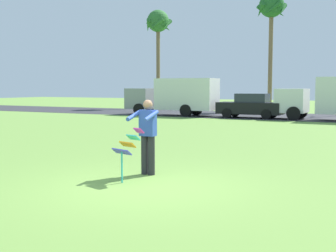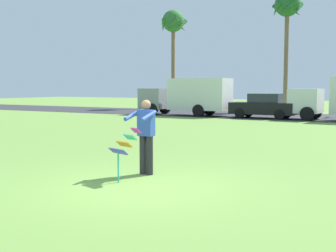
# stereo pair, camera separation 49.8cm
# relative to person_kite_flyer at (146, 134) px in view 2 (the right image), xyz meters

# --- Properties ---
(ground_plane) EXTENTS (120.00, 120.00, 0.00)m
(ground_plane) POSITION_rel_person_kite_flyer_xyz_m (0.53, -1.09, -0.95)
(ground_plane) COLOR olive
(road_strip) EXTENTS (120.00, 8.00, 0.01)m
(road_strip) POSITION_rel_person_kite_flyer_xyz_m (0.53, 21.55, -0.95)
(road_strip) COLOR #2D2D33
(road_strip) RESTS_ON ground
(person_kite_flyer) EXTENTS (0.55, 0.66, 1.73)m
(person_kite_flyer) POSITION_rel_person_kite_flyer_xyz_m (0.00, 0.00, 0.00)
(person_kite_flyer) COLOR #26262B
(person_kite_flyer) RESTS_ON ground
(kite_held) EXTENTS (0.53, 0.71, 1.14)m
(kite_held) POSITION_rel_person_kite_flyer_xyz_m (-0.00, -0.83, -0.19)
(kite_held) COLOR #D83399
(kite_held) RESTS_ON ground
(parked_truck_grey_van) EXTENTS (6.73, 2.19, 2.62)m
(parked_truck_grey_van) POSITION_rel_person_kite_flyer_xyz_m (-8.81, 19.15, 0.46)
(parked_truck_grey_van) COLOR gray
(parked_truck_grey_van) RESTS_ON ground
(parked_car_black) EXTENTS (4.21, 1.85, 1.60)m
(parked_car_black) POSITION_rel_person_kite_flyer_xyz_m (-3.36, 19.15, -0.18)
(parked_car_black) COLOR black
(parked_car_black) RESTS_ON ground
(palm_tree_left_near) EXTENTS (2.58, 2.71, 9.38)m
(palm_tree_left_near) POSITION_rel_person_kite_flyer_xyz_m (-15.42, 28.48, 6.94)
(palm_tree_left_near) COLOR brown
(palm_tree_left_near) RESTS_ON ground
(palm_tree_right_near) EXTENTS (2.58, 2.71, 10.02)m
(palm_tree_right_near) POSITION_rel_person_kite_flyer_xyz_m (-4.62, 28.89, 7.53)
(palm_tree_right_near) COLOR brown
(palm_tree_right_near) RESTS_ON ground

